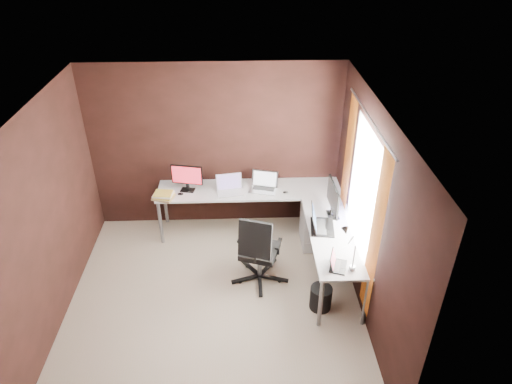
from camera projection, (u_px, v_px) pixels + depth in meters
room at (240, 215)px, 5.09m from camera, size 3.60×3.60×2.50m
desk at (277, 209)px, 6.24m from camera, size 2.65×2.25×0.73m
drawer_pedestal at (316, 226)px, 6.56m from camera, size 0.42×0.50×0.60m
monitor_left at (187, 176)px, 6.46m from camera, size 0.45×0.16×0.39m
monitor_right at (333, 198)px, 5.89m from camera, size 0.15×0.57×0.47m
laptop_white at (230, 188)px, 6.51m from camera, size 0.40×0.31×0.24m
laptop_silver at (264, 186)px, 6.57m from camera, size 0.44×0.36×0.25m
laptop_black_big at (319, 224)px, 5.77m from camera, size 0.34×0.45×0.27m
laptop_black_small at (336, 264)px, 5.15m from camera, size 0.25×0.30×0.17m
book_stack at (163, 196)px, 6.37m from camera, size 0.33×0.30×0.09m
mouse_left at (180, 194)px, 6.45m from camera, size 0.10×0.08×0.03m
mouse_corner at (286, 192)px, 6.49m from camera, size 0.09×0.06×0.03m
desk_lamp at (348, 243)px, 5.00m from camera, size 0.18×0.21×0.53m
office_chair at (259, 262)px, 5.88m from camera, size 0.59×0.62×1.05m
wastebasket at (321, 298)px, 5.55m from camera, size 0.31×0.31×0.31m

